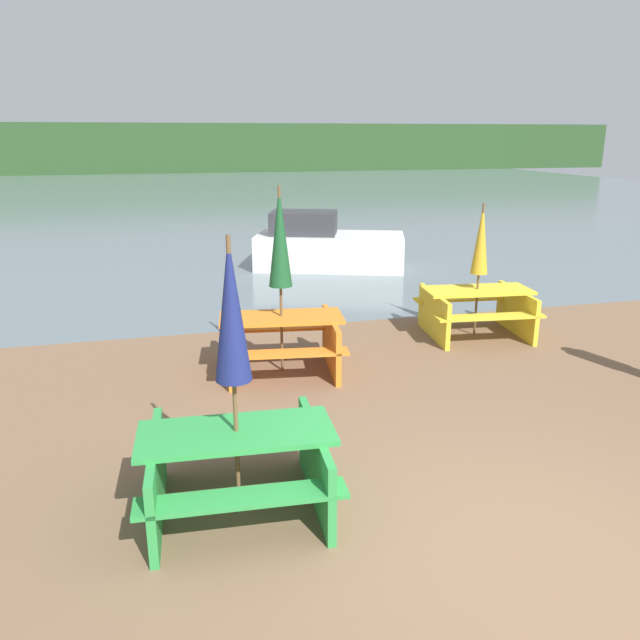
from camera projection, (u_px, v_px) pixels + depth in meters
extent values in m
plane|color=brown|center=(519.00, 560.00, 4.69)|extent=(60.00, 60.00, 0.00)
cube|color=slate|center=(204.00, 194.00, 33.70)|extent=(60.00, 50.00, 0.00)
cube|color=#284723|center=(184.00, 148.00, 51.69)|extent=(80.00, 1.60, 4.00)
cube|color=green|center=(236.00, 433.00, 5.15)|extent=(1.65, 0.79, 0.04)
cube|color=green|center=(242.00, 498.00, 4.70)|extent=(1.63, 0.37, 0.04)
cube|color=green|center=(234.00, 433.00, 5.74)|extent=(1.63, 0.37, 0.04)
cube|color=green|center=(157.00, 480.00, 5.13)|extent=(0.15, 1.38, 0.68)
cube|color=green|center=(316.00, 464.00, 5.37)|extent=(0.15, 1.38, 0.68)
cube|color=orange|center=(281.00, 318.00, 8.25)|extent=(1.70, 0.91, 0.04)
cube|color=orange|center=(284.00, 354.00, 7.81)|extent=(1.64, 0.49, 0.04)
cube|color=orange|center=(279.00, 328.00, 8.86)|extent=(1.64, 0.49, 0.04)
cube|color=orange|center=(232.00, 347.00, 8.28)|extent=(0.25, 1.38, 0.72)
cube|color=orange|center=(331.00, 343.00, 8.44)|extent=(0.25, 1.38, 0.72)
cube|color=yellow|center=(477.00, 290.00, 9.75)|extent=(1.72, 0.87, 0.04)
cube|color=yellow|center=(490.00, 317.00, 9.30)|extent=(1.68, 0.46, 0.04)
cube|color=yellow|center=(463.00, 298.00, 10.35)|extent=(1.68, 0.46, 0.04)
cube|color=yellow|center=(434.00, 315.00, 9.76)|extent=(0.22, 1.38, 0.71)
cube|color=yellow|center=(517.00, 312.00, 9.95)|extent=(0.22, 1.38, 0.71)
cylinder|color=brown|center=(234.00, 380.00, 5.01)|extent=(0.04, 0.04, 2.35)
cone|color=navy|center=(231.00, 310.00, 4.84)|extent=(0.30, 0.30, 1.17)
cylinder|color=brown|center=(281.00, 282.00, 8.11)|extent=(0.04, 0.04, 2.46)
cone|color=#195128|center=(280.00, 237.00, 7.94)|extent=(0.30, 0.30, 1.29)
cylinder|color=brown|center=(479.00, 271.00, 9.66)|extent=(0.04, 0.04, 2.08)
cone|color=gold|center=(481.00, 239.00, 9.52)|extent=(0.26, 0.26, 1.08)
cube|color=silver|center=(330.00, 251.00, 14.83)|extent=(3.77, 2.58, 0.81)
cube|color=#333338|center=(304.00, 223.00, 14.69)|extent=(1.79, 1.50, 0.53)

